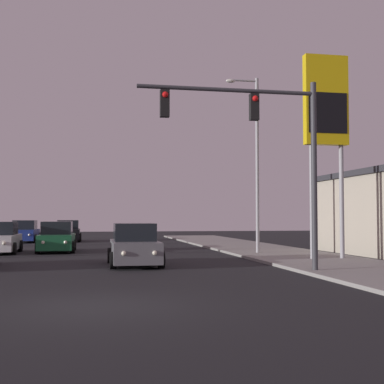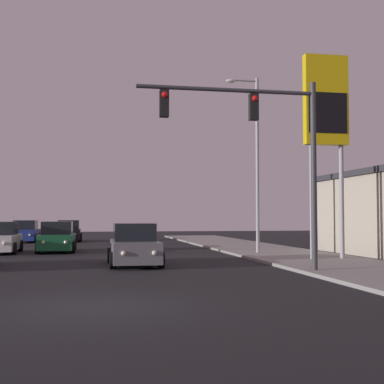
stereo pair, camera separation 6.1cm
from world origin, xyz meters
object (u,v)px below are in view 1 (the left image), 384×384
at_px(car_black, 68,232).
at_px(car_white, 0,239).
at_px(car_grey, 134,246).
at_px(car_green, 57,238).
at_px(gas_station_sign, 326,111).
at_px(traffic_light_mast, 266,137).
at_px(street_lamp, 255,155).
at_px(car_blue, 25,232).

bearing_deg(car_black, car_white, 76.88).
relative_size(car_black, car_grey, 1.00).
distance_m(car_green, gas_station_sign, 15.91).
relative_size(car_black, traffic_light_mast, 0.66).
relative_size(car_grey, car_white, 1.00).
bearing_deg(traffic_light_mast, car_grey, 134.54).
distance_m(car_green, street_lamp, 11.81).
xyz_separation_m(car_blue, car_green, (3.10, -12.12, 0.00)).
height_order(car_black, traffic_light_mast, traffic_light_mast).
height_order(car_white, street_lamp, street_lamp).
bearing_deg(car_white, car_blue, -88.91).
distance_m(car_blue, car_white, 12.70).
relative_size(car_grey, traffic_light_mast, 0.66).
xyz_separation_m(car_black, street_lamp, (10.00, -17.09, 4.36)).
bearing_deg(traffic_light_mast, gas_station_sign, 46.88).
bearing_deg(gas_station_sign, street_lamp, 114.22).
bearing_deg(car_blue, car_black, -166.85).
bearing_deg(car_grey, car_white, -52.27).
height_order(car_grey, car_blue, same).
bearing_deg(car_green, car_grey, 112.25).
xyz_separation_m(car_grey, car_green, (-3.55, 9.07, 0.00)).
bearing_deg(car_blue, traffic_light_mast, 114.28).
height_order(car_black, street_lamp, street_lamp).
bearing_deg(car_black, gas_station_sign, 118.83).
bearing_deg(traffic_light_mast, car_green, 120.07).
distance_m(car_blue, traffic_light_mast, 27.85).
height_order(traffic_light_mast, gas_station_sign, gas_station_sign).
height_order(car_white, car_green, same).
relative_size(car_grey, gas_station_sign, 0.48).
distance_m(car_black, car_white, 13.71).
bearing_deg(car_green, car_white, 11.97).
relative_size(car_black, gas_station_sign, 0.48).
xyz_separation_m(car_blue, street_lamp, (13.20, -16.42, 4.36)).
relative_size(car_black, car_green, 1.00).
relative_size(car_blue, street_lamp, 0.48).
height_order(car_grey, traffic_light_mast, traffic_light_mast).
xyz_separation_m(car_blue, car_white, (0.17, -12.70, 0.00)).
xyz_separation_m(car_white, car_green, (2.93, 0.58, 0.00)).
distance_m(car_grey, traffic_light_mast, 7.06).
bearing_deg(gas_station_sign, car_grey, -176.86).
xyz_separation_m(car_grey, car_blue, (-6.66, 21.19, 0.00)).
bearing_deg(gas_station_sign, traffic_light_mast, -133.12).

